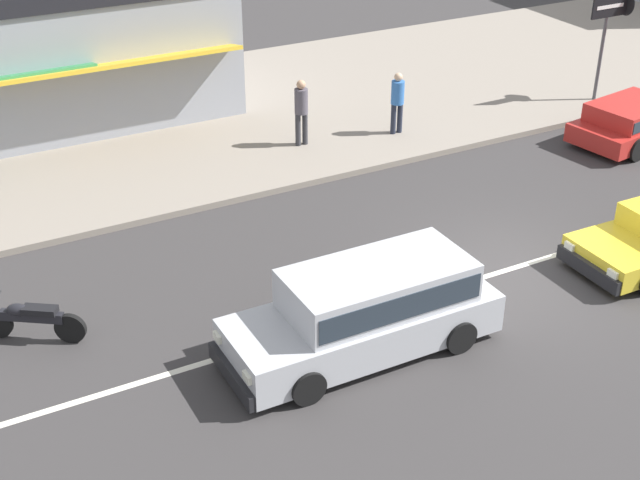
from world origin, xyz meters
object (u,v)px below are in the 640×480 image
object	(u,v)px
hatchback_red_2	(636,119)
motorcycle_0	(31,319)
arrow_signboard	(623,10)
shopfront_far_kios	(90,33)
minivan_silver_1	(369,306)
pedestrian_by_shop	(301,107)
pedestrian_mid_kerb	(397,98)

from	to	relation	value
hatchback_red_2	motorcycle_0	world-z (taller)	hatchback_red_2
arrow_signboard	shopfront_far_kios	size ratio (longest dim) A/B	0.43
hatchback_red_2	shopfront_far_kios	size ratio (longest dim) A/B	0.60
minivan_silver_1	pedestrian_by_shop	bearing A→B (deg)	70.37
pedestrian_mid_kerb	pedestrian_by_shop	size ratio (longest dim) A/B	0.95
pedestrian_mid_kerb	shopfront_far_kios	size ratio (longest dim) A/B	0.23
motorcycle_0	pedestrian_mid_kerb	size ratio (longest dim) A/B	0.98
pedestrian_by_shop	hatchback_red_2	bearing A→B (deg)	-24.08
arrow_signboard	shopfront_far_kios	distance (m)	14.77
arrow_signboard	pedestrian_mid_kerb	world-z (taller)	arrow_signboard
motorcycle_0	arrow_signboard	distance (m)	18.14
minivan_silver_1	motorcycle_0	world-z (taller)	minivan_silver_1
motorcycle_0	arrow_signboard	xyz separation A→B (m)	(17.51, 4.17, 2.27)
hatchback_red_2	arrow_signboard	bearing A→B (deg)	58.13
minivan_silver_1	pedestrian_mid_kerb	size ratio (longest dim) A/B	2.94
minivan_silver_1	hatchback_red_2	world-z (taller)	minivan_silver_1
pedestrian_by_shop	shopfront_far_kios	size ratio (longest dim) A/B	0.25
pedestrian_mid_kerb	shopfront_far_kios	bearing A→B (deg)	137.98
arrow_signboard	minivan_silver_1	bearing A→B (deg)	-150.20
shopfront_far_kios	minivan_silver_1	bearing A→B (deg)	-86.33
arrow_signboard	shopfront_far_kios	world-z (taller)	shopfront_far_kios
shopfront_far_kios	arrow_signboard	bearing A→B (deg)	-25.29
pedestrian_mid_kerb	minivan_silver_1	bearing A→B (deg)	-125.40
motorcycle_0	pedestrian_mid_kerb	distance (m)	11.56
hatchback_red_2	pedestrian_mid_kerb	distance (m)	6.27
pedestrian_mid_kerb	shopfront_far_kios	xyz separation A→B (m)	(-6.36, 5.73, 1.13)
minivan_silver_1	hatchback_red_2	size ratio (longest dim) A/B	1.15
minivan_silver_1	motorcycle_0	size ratio (longest dim) A/B	3.00
motorcycle_0	pedestrian_mid_kerb	bearing A→B (deg)	24.31
arrow_signboard	pedestrian_mid_kerb	distance (m)	7.19
shopfront_far_kios	pedestrian_mid_kerb	bearing A→B (deg)	-42.02
pedestrian_by_shop	minivan_silver_1	bearing A→B (deg)	-109.63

